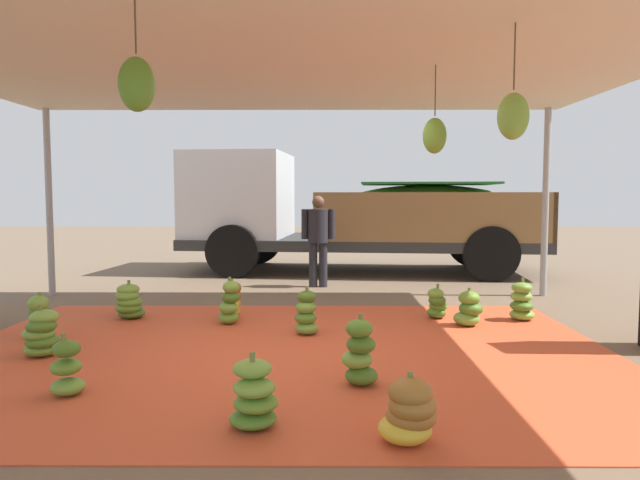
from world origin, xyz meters
name	(u,v)px	position (x,y,z in m)	size (l,w,h in m)	color
ground_plane	(296,299)	(0.00, 3.00, 0.00)	(40.00, 40.00, 0.00)	brown
tarp_orange	(282,353)	(0.00, 0.00, 0.01)	(6.54, 4.81, 0.01)	#D1512D
tent_canopy	(281,57)	(0.01, -0.10, 2.83)	(8.00, 7.00, 2.92)	#9EA0A5
banana_bunch_0	(254,397)	(-0.05, -1.87, 0.22)	(0.41, 0.43, 0.52)	#518428
banana_bunch_1	(40,319)	(-2.63, 0.51, 0.23)	(0.34, 0.34, 0.51)	#60932D
banana_bunch_2	(360,354)	(0.70, -0.98, 0.26)	(0.38, 0.38, 0.59)	#477523
banana_bunch_3	(437,304)	(1.83, 1.58, 0.19)	(0.33, 0.35, 0.43)	#477523
banana_bunch_4	(129,303)	(-2.01, 1.53, 0.21)	(0.45, 0.47, 0.49)	#477523
banana_bunch_5	(409,412)	(0.94, -2.11, 0.21)	(0.39, 0.42, 0.46)	gold
banana_bunch_6	(42,335)	(-2.28, -0.16, 0.22)	(0.46, 0.47, 0.50)	#60932D
banana_bunch_7	(67,370)	(-1.57, -1.24, 0.21)	(0.32, 0.33, 0.49)	#6B9E38
banana_bunch_8	(232,301)	(-0.74, 1.62, 0.22)	(0.33, 0.37, 0.49)	gold
banana_bunch_9	(229,304)	(-0.71, 1.24, 0.25)	(0.31, 0.31, 0.57)	#60932D
banana_bunch_10	(469,310)	(2.12, 1.17, 0.20)	(0.43, 0.41, 0.45)	#6B9E38
banana_bunch_11	(522,303)	(2.85, 1.48, 0.23)	(0.42, 0.42, 0.53)	#75A83D
banana_bunch_12	(306,314)	(0.22, 0.74, 0.23)	(0.34, 0.33, 0.53)	#6B9E38
cargo_truck_main	(347,212)	(0.88, 6.20, 1.21)	(7.17, 3.16, 2.40)	#2D2D2D
worker_0	(318,234)	(0.32, 4.15, 0.90)	(0.56, 0.34, 1.54)	#26262D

